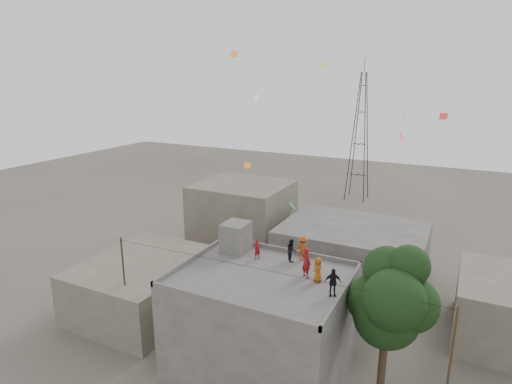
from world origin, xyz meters
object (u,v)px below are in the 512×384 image
person_red_adult (306,262)px  person_dark_adult (333,282)px  stair_head_box (236,237)px  transmission_tower (360,137)px  tree (392,300)px

person_red_adult → person_dark_adult: person_red_adult is taller
stair_head_box → transmission_tower: (-0.80, 37.40, 1.97)m
person_red_adult → stair_head_box: bearing=13.7°
person_dark_adult → transmission_tower: bearing=75.5°
person_dark_adult → tree: bearing=-8.6°
person_red_adult → tree: bearing=-156.8°
transmission_tower → person_red_adult: 39.48m
stair_head_box → transmission_tower: transmission_tower is taller
transmission_tower → person_red_adult: bearing=-80.7°
stair_head_box → tree: size_ratio=0.22×
tree → person_red_adult: 5.11m
stair_head_box → person_red_adult: size_ratio=1.09×
transmission_tower → person_dark_adult: transmission_tower is taller
tree → transmission_tower: size_ratio=0.45×
tree → transmission_tower: (-11.37, 39.40, 2.97)m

